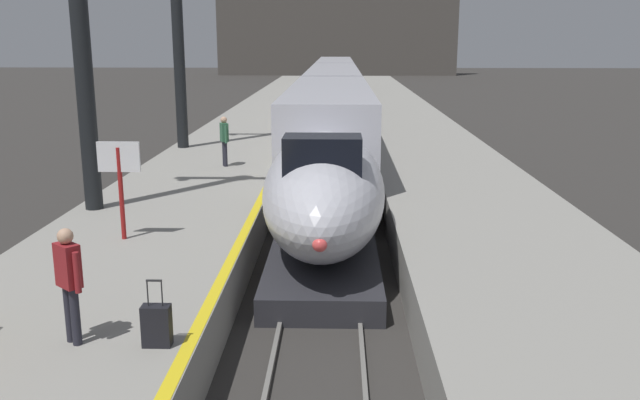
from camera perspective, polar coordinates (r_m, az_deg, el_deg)
The scene contains 11 objects.
platform_left at distance 27.55m, azimuth -7.59°, elevation 3.44°, with size 4.80×110.00×1.05m, color gray.
platform_right at distance 27.45m, azimuth 9.37°, elevation 3.34°, with size 4.80×110.00×1.05m, color gray.
platform_left_safety_stripe at distance 27.19m, azimuth -2.86°, elevation 4.54°, with size 0.20×107.80×0.01m, color yellow.
rail_main_left at distance 30.01m, azimuth -0.50°, elevation 3.47°, with size 0.08×110.00×0.12m, color slate.
rail_main_right at distance 29.99m, azimuth 2.37°, elevation 3.45°, with size 0.08×110.00×0.12m, color slate.
highspeed_train_main at distance 39.62m, azimuth 1.12°, elevation 8.65°, with size 2.92×57.46×3.60m.
passenger_near_edge at distance 10.02m, azimuth -20.52°, elevation -6.13°, with size 0.46×0.41×1.69m.
passenger_mid_platform at distance 23.05m, azimuth -8.12°, elevation 5.29°, with size 0.35×0.53×1.69m.
rolling_suitcase at distance 9.84m, azimuth -13.68°, elevation -10.30°, with size 0.40×0.22×0.98m.
departure_info_board at distance 14.84m, azimuth -16.64°, elevation 2.42°, with size 0.90×0.10×2.12m.
terminus_back_wall at distance 104.05m, azimuth 1.44°, elevation 14.39°, with size 36.00×2.00×14.00m, color #4C4742.
Camera 1 is at (0.32, -2.04, 5.25)m, focal length 37.73 mm.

